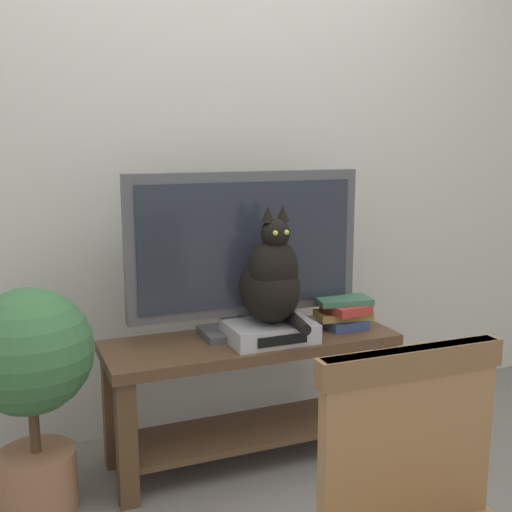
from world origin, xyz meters
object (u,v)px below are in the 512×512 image
at_px(cat, 272,280).
at_px(potted_plant, 31,375).
at_px(tv_stand, 251,377).
at_px(book_stack, 344,312).
at_px(tv, 246,250).
at_px(media_box, 270,331).

xyz_separation_m(cat, potted_plant, (-0.91, 0.00, -0.26)).
xyz_separation_m(tv_stand, book_stack, (0.42, -0.02, 0.24)).
distance_m(tv, media_box, 0.34).
bearing_deg(book_stack, tv, 169.34).
bearing_deg(book_stack, potted_plant, -177.78).
bearing_deg(book_stack, cat, -171.69).
height_order(tv_stand, tv, tv).
relative_size(tv, potted_plant, 1.19).
height_order(media_box, book_stack, book_stack).
xyz_separation_m(cat, book_stack, (0.36, 0.05, -0.18)).
height_order(media_box, cat, cat).
relative_size(media_box, cat, 0.73).
bearing_deg(book_stack, media_box, -174.08).
distance_m(tv, cat, 0.18).
height_order(tv_stand, potted_plant, potted_plant).
relative_size(book_stack, potted_plant, 0.30).
relative_size(tv_stand, book_stack, 4.77).
distance_m(cat, potted_plant, 0.95).
bearing_deg(tv, tv_stand, -90.02).
height_order(tv_stand, media_box, media_box).
relative_size(tv_stand, tv, 1.21).
bearing_deg(tv, media_box, -64.47).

